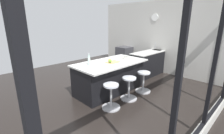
# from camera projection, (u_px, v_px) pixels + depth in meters

# --- Properties ---
(ground_plane) EXTENTS (7.70, 7.70, 0.00)m
(ground_plane) POSITION_uv_depth(u_px,v_px,m) (102.00, 90.00, 4.78)
(ground_plane) COLOR black
(window_panel_rear) EXTENTS (5.92, 0.12, 2.76)m
(window_panel_rear) POSITION_uv_depth(u_px,v_px,m) (215.00, 62.00, 2.52)
(window_panel_rear) COLOR beige
(window_panel_rear) RESTS_ON ground_plane
(interior_partition_left) EXTENTS (0.15, 5.50, 2.76)m
(interior_partition_left) POSITION_uv_depth(u_px,v_px,m) (157.00, 37.00, 6.40)
(interior_partition_left) COLOR beige
(interior_partition_left) RESTS_ON ground_plane
(sink_cabinet) EXTENTS (2.37, 0.60, 1.18)m
(sink_cabinet) POSITION_uv_depth(u_px,v_px,m) (154.00, 62.00, 6.32)
(sink_cabinet) COLOR black
(sink_cabinet) RESTS_ON ground_plane
(oven_range) EXTENTS (0.60, 0.61, 0.87)m
(oven_range) POSITION_uv_depth(u_px,v_px,m) (124.00, 56.00, 7.37)
(oven_range) COLOR #38383D
(oven_range) RESTS_ON ground_plane
(kitchen_island) EXTENTS (2.08, 1.10, 0.89)m
(kitchen_island) POSITION_uv_depth(u_px,v_px,m) (110.00, 76.00, 4.64)
(kitchen_island) COLOR black
(kitchen_island) RESTS_ON ground_plane
(stool_by_window) EXTENTS (0.44, 0.44, 0.60)m
(stool_by_window) POSITION_uv_depth(u_px,v_px,m) (143.00, 82.00, 4.63)
(stool_by_window) COLOR #B7B7BC
(stool_by_window) RESTS_ON ground_plane
(stool_middle) EXTENTS (0.44, 0.44, 0.60)m
(stool_middle) POSITION_uv_depth(u_px,v_px,m) (129.00, 89.00, 4.19)
(stool_middle) COLOR #B7B7BC
(stool_middle) RESTS_ON ground_plane
(stool_near_camera) EXTENTS (0.44, 0.44, 0.60)m
(stool_near_camera) POSITION_uv_depth(u_px,v_px,m) (111.00, 97.00, 3.74)
(stool_near_camera) COLOR #B7B7BC
(stool_near_camera) RESTS_ON ground_plane
(cutting_board) EXTENTS (0.36, 0.24, 0.02)m
(cutting_board) POSITION_uv_depth(u_px,v_px,m) (113.00, 62.00, 4.44)
(cutting_board) COLOR tan
(cutting_board) RESTS_ON kitchen_island
(apple_green) EXTENTS (0.08, 0.08, 0.08)m
(apple_green) POSITION_uv_depth(u_px,v_px,m) (110.00, 61.00, 4.34)
(apple_green) COLOR #609E2D
(apple_green) RESTS_ON cutting_board
(apple_yellow) EXTENTS (0.08, 0.08, 0.08)m
(apple_yellow) POSITION_uv_depth(u_px,v_px,m) (110.00, 60.00, 4.42)
(apple_yellow) COLOR gold
(apple_yellow) RESTS_ON cutting_board
(water_bottle) EXTENTS (0.06, 0.06, 0.31)m
(water_bottle) POSITION_uv_depth(u_px,v_px,m) (89.00, 60.00, 4.17)
(water_bottle) COLOR silver
(water_bottle) RESTS_ON kitchen_island
(fruit_bowl) EXTENTS (0.18, 0.18, 0.07)m
(fruit_bowl) POSITION_uv_depth(u_px,v_px,m) (126.00, 58.00, 4.80)
(fruit_bowl) COLOR silver
(fruit_bowl) RESTS_ON kitchen_island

